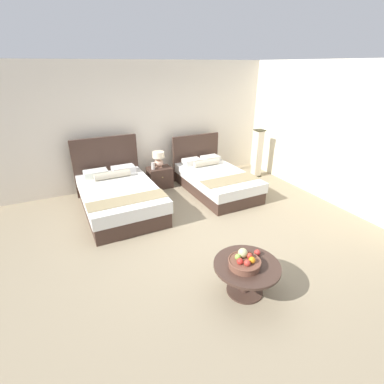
{
  "coord_description": "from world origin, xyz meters",
  "views": [
    {
      "loc": [
        -1.99,
        -3.62,
        2.73
      ],
      "look_at": [
        -0.04,
        0.47,
        0.67
      ],
      "focal_mm": 26.41,
      "sensor_mm": 36.0,
      "label": 1
    }
  ],
  "objects": [
    {
      "name": "ground_plane",
      "position": [
        0.0,
        0.0,
        -0.01
      ],
      "size": [
        9.78,
        9.44,
        0.02
      ],
      "primitive_type": "cube",
      "color": "gray"
    },
    {
      "name": "wall_back",
      "position": [
        0.0,
        2.92,
        1.41
      ],
      "size": [
        9.78,
        0.12,
        2.81
      ],
      "primitive_type": "cube",
      "color": "beige",
      "rests_on": "ground"
    },
    {
      "name": "wall_side_right",
      "position": [
        3.09,
        0.4,
        1.41
      ],
      "size": [
        0.12,
        5.04,
        2.81
      ],
      "primitive_type": "cube",
      "color": "beige",
      "rests_on": "ground"
    },
    {
      "name": "bed_near_window",
      "position": [
        -1.11,
        1.64,
        0.31
      ],
      "size": [
        1.46,
        2.19,
        1.29
      ],
      "color": "#402C23",
      "rests_on": "ground"
    },
    {
      "name": "bed_near_corner",
      "position": [
        1.1,
        1.64,
        0.28
      ],
      "size": [
        1.29,
        2.14,
        1.12
      ],
      "color": "#402C23",
      "rests_on": "ground"
    },
    {
      "name": "nightstand",
      "position": [
        0.02,
        2.4,
        0.25
      ],
      "size": [
        0.55,
        0.43,
        0.49
      ],
      "color": "#402C23",
      "rests_on": "ground"
    },
    {
      "name": "table_lamp",
      "position": [
        0.02,
        2.42,
        0.71
      ],
      "size": [
        0.28,
        0.28,
        0.38
      ],
      "color": "tan",
      "rests_on": "nightstand"
    },
    {
      "name": "vase",
      "position": [
        -0.14,
        2.36,
        0.57
      ],
      "size": [
        0.08,
        0.08,
        0.16
      ],
      "color": "silver",
      "rests_on": "nightstand"
    },
    {
      "name": "coffee_table",
      "position": [
        -0.15,
        -1.35,
        0.32
      ],
      "size": [
        0.84,
        0.84,
        0.44
      ],
      "color": "#402C23",
      "rests_on": "ground"
    },
    {
      "name": "fruit_bowl",
      "position": [
        -0.2,
        -1.36,
        0.5
      ],
      "size": [
        0.41,
        0.41,
        0.2
      ],
      "color": "brown",
      "rests_on": "coffee_table"
    },
    {
      "name": "loose_apple",
      "position": [
        0.08,
        -1.25,
        0.48
      ],
      "size": [
        0.08,
        0.08,
        0.08
      ],
      "color": "red",
      "rests_on": "coffee_table"
    },
    {
      "name": "floor_lamp_corner",
      "position": [
        2.55,
        1.99,
        0.61
      ],
      "size": [
        0.23,
        0.23,
        1.23
      ],
      "color": "#2F2B18",
      "rests_on": "ground"
    }
  ]
}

